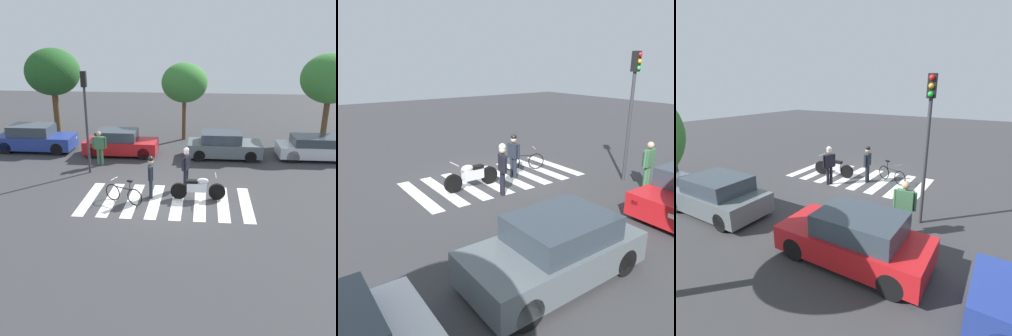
{
  "view_description": "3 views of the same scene",
  "coord_description": "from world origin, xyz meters",
  "views": [
    {
      "loc": [
        1.38,
        -13.83,
        6.31
      ],
      "look_at": [
        -0.03,
        1.07,
        1.04
      ],
      "focal_mm": 40.55,
      "sensor_mm": 36.0,
      "label": 1
    },
    {
      "loc": [
        6.92,
        10.55,
        4.4
      ],
      "look_at": [
        0.46,
        1.4,
        0.88
      ],
      "focal_mm": 36.02,
      "sensor_mm": 36.0,
      "label": 2
    },
    {
      "loc": [
        -6.09,
        11.37,
        4.43
      ],
      "look_at": [
        -0.25,
        1.78,
        1.01
      ],
      "focal_mm": 28.78,
      "sensor_mm": 36.0,
      "label": 3
    }
  ],
  "objects": [
    {
      "name": "police_motorcycle",
      "position": [
        1.24,
        0.36,
        0.47
      ],
      "size": [
        2.21,
        0.62,
        1.05
      ],
      "color": "black",
      "rests_on": "ground_plane"
    },
    {
      "name": "officer_by_motorcycle",
      "position": [
        0.7,
        1.53,
        1.06
      ],
      "size": [
        0.37,
        0.64,
        1.82
      ],
      "color": "black",
      "rests_on": "ground_plane"
    },
    {
      "name": "pedestrian_bystander",
      "position": [
        -3.8,
        4.13,
        1.03
      ],
      "size": [
        0.7,
        0.25,
        1.77
      ],
      "color": "#3F724C",
      "rests_on": "ground_plane"
    },
    {
      "name": "car_grey_coupe",
      "position": [
        2.5,
        6.07,
        0.66
      ],
      "size": [
        3.93,
        1.83,
        1.39
      ],
      "color": "black",
      "rests_on": "ground_plane"
    },
    {
      "name": "ground_plane",
      "position": [
        0.0,
        0.0,
        0.0
      ],
      "size": [
        60.0,
        60.0,
        0.0
      ],
      "primitive_type": "plane",
      "color": "#38383A"
    },
    {
      "name": "traffic_light_pole",
      "position": [
        -4.02,
        3.04,
        3.17
      ],
      "size": [
        0.25,
        0.34,
        4.79
      ],
      "color": "#38383D",
      "rests_on": "ground_plane"
    },
    {
      "name": "crosswalk_stripes",
      "position": [
        0.0,
        0.0,
        0.0
      ],
      "size": [
        6.75,
        3.33,
        0.01
      ],
      "color": "silver",
      "rests_on": "ground_plane"
    },
    {
      "name": "leaning_bicycle",
      "position": [
        -1.67,
        -0.28,
        0.38
      ],
      "size": [
        1.62,
        0.75,
        1.0
      ],
      "color": "black",
      "rests_on": "ground_plane"
    },
    {
      "name": "officer_on_foot",
      "position": [
        -0.66,
        0.33,
        1.03
      ],
      "size": [
        0.25,
        0.67,
        1.78
      ],
      "color": "#1E232D",
      "rests_on": "ground_plane"
    }
  ]
}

